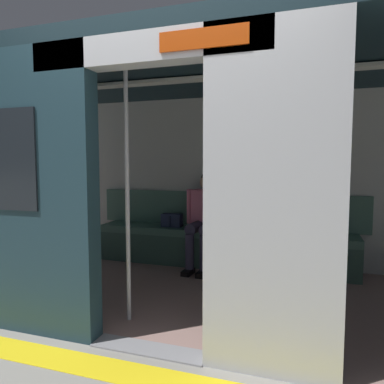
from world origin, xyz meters
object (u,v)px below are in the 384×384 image
(person_seated, at_px, (206,213))
(handbag, at_px, (172,220))
(bench_seat, at_px, (220,239))
(grab_pole_door, at_px, (127,193))
(book, at_px, (232,229))
(train_car, at_px, (192,145))

(person_seated, xyz_separation_m, handbag, (0.49, -0.09, -0.13))
(bench_seat, height_order, grab_pole_door, grab_pole_door)
(bench_seat, distance_m, person_seated, 0.37)
(book, xyz_separation_m, grab_pole_door, (0.51, 1.74, 0.58))
(grab_pole_door, bearing_deg, book, -106.47)
(train_car, relative_size, book, 29.09)
(person_seated, bearing_deg, book, -164.53)
(bench_seat, relative_size, book, 14.78)
(grab_pole_door, bearing_deg, person_seated, -96.66)
(train_car, height_order, handbag, train_car)
(person_seated, relative_size, grab_pole_door, 0.56)
(handbag, distance_m, book, 0.81)
(bench_seat, relative_size, handbag, 12.50)
(bench_seat, height_order, book, book)
(grab_pole_door, bearing_deg, train_car, -113.15)
(person_seated, height_order, grab_pole_door, grab_pole_door)
(book, bearing_deg, person_seated, -0.95)
(book, bearing_deg, handbag, -16.55)
(train_car, relative_size, grab_pole_door, 2.98)
(grab_pole_door, bearing_deg, bench_seat, -101.99)
(handbag, bearing_deg, person_seated, 169.46)
(train_car, distance_m, book, 1.44)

